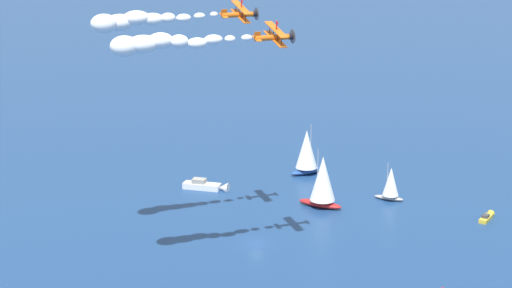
{
  "coord_description": "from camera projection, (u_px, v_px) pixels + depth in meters",
  "views": [
    {
      "loc": [
        147.83,
        -11.77,
        59.78
      ],
      "look_at": [
        0.03,
        -0.1,
        18.55
      ],
      "focal_mm": 61.77,
      "sensor_mm": 36.0,
      "label": 1
    }
  ],
  "objects": [
    {
      "name": "wingwalker_lead",
      "position": [
        242.0,
        2.0,
        154.75
      ],
      "size": [
        1.44,
        0.52,
        1.52
      ],
      "color": "red"
    },
    {
      "name": "ground_plane",
      "position": [
        257.0,
        243.0,
        158.89
      ],
      "size": [
        2000.0,
        2000.0,
        0.0
      ],
      "primitive_type": "plane",
      "color": "navy"
    },
    {
      "name": "sailboat_far_port",
      "position": [
        391.0,
        183.0,
        180.58
      ],
      "size": [
        4.69,
        6.15,
        7.87
      ],
      "color": "#9E9993",
      "rests_on": "ground_plane"
    },
    {
      "name": "sailboat_inshore",
      "position": [
        307.0,
        152.0,
        197.44
      ],
      "size": [
        6.56,
        9.08,
        11.47
      ],
      "color": "#23478C",
      "rests_on": "ground_plane"
    },
    {
      "name": "biplane_lead",
      "position": [
        241.0,
        14.0,
        155.76
      ],
      "size": [
        7.46,
        7.12,
        3.71
      ],
      "color": "orange"
    },
    {
      "name": "biplane_wingman",
      "position": [
        275.0,
        37.0,
        140.87
      ],
      "size": [
        7.46,
        7.12,
        3.71
      ],
      "color": "orange"
    },
    {
      "name": "motorboat_trailing",
      "position": [
        487.0,
        217.0,
        170.51
      ],
      "size": [
        5.48,
        4.49,
        1.65
      ],
      "color": "gold",
      "rests_on": "ground_plane"
    },
    {
      "name": "wingwalker_wingman",
      "position": [
        277.0,
        24.0,
        139.86
      ],
      "size": [
        1.44,
        0.52,
        1.52
      ],
      "color": "red"
    },
    {
      "name": "sailboat_offshore",
      "position": [
        323.0,
        181.0,
        175.83
      ],
      "size": [
        7.47,
        9.16,
        11.98
      ],
      "color": "#B21E1E",
      "rests_on": "ground_plane"
    },
    {
      "name": "smoke_trail_lead",
      "position": [
        130.0,
        21.0,
        148.8
      ],
      "size": [
        9.84,
        22.28,
        4.15
      ],
      "color": "white"
    },
    {
      "name": "smoke_trail_wingman",
      "position": [
        154.0,
        43.0,
        134.06
      ],
      "size": [
        9.03,
        22.72,
        4.0
      ],
      "color": "white"
    },
    {
      "name": "motorboat_far_stbd",
      "position": [
        208.0,
        186.0,
        187.88
      ],
      "size": [
        5.85,
        10.22,
        2.89
      ],
      "color": "white",
      "rests_on": "ground_plane"
    }
  ]
}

